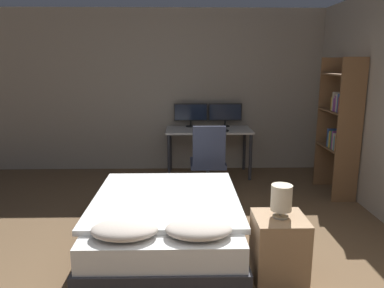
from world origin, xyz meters
The scene contains 11 objects.
wall_back centered at (0.00, 4.22, 1.35)m, with size 12.00×0.06×2.70m.
bed centered at (-0.44, 1.34, 0.25)m, with size 1.47×1.91×0.57m.
nightstand centered at (0.55, 0.73, 0.29)m, with size 0.43×0.44×0.57m.
bedside_lamp centered at (0.55, 0.73, 0.74)m, with size 0.17×0.17×0.28m.
desk centered at (0.15, 3.80, 0.68)m, with size 1.38×0.69×0.77m.
monitor_left centered at (-0.14, 4.05, 1.00)m, with size 0.56×0.16×0.39m.
monitor_right centered at (0.44, 4.05, 1.00)m, with size 0.56×0.16×0.39m.
keyboard centered at (0.15, 3.56, 0.78)m, with size 0.35×0.13×0.02m.
computer_mouse centered at (0.42, 3.56, 0.79)m, with size 0.07×0.05×0.04m.
office_chair centered at (0.09, 2.96, 0.40)m, with size 0.52×0.52×0.99m.
bookshelf centered at (1.89, 2.82, 1.03)m, with size 0.33×0.75×1.90m.
Camera 1 is at (-0.26, -2.18, 1.85)m, focal length 35.00 mm.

